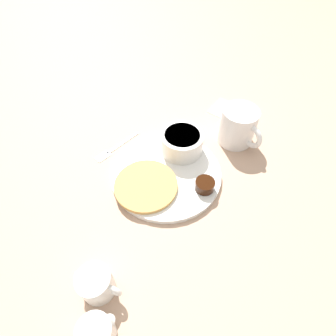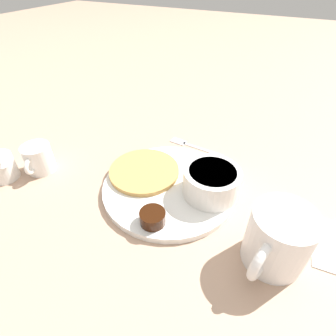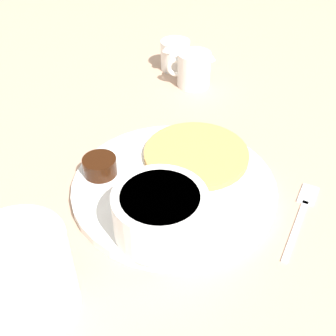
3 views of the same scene
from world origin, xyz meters
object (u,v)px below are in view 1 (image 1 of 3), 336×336
plate (166,173)px  coffee_mug (238,127)px  creamer_pitcher_near (97,284)px  creamer_pitcher_far (96,333)px  bowl (182,142)px  fork (113,149)px

plate → coffee_mug: size_ratio=2.11×
creamer_pitcher_near → creamer_pitcher_far: creamer_pitcher_near is taller
bowl → creamer_pitcher_far: bearing=-71.4°
fork → coffee_mug: bearing=44.7°
bowl → coffee_mug: 0.15m
plate → bowl: 0.08m
fork → creamer_pitcher_near: bearing=-47.9°
bowl → creamer_pitcher_far: size_ratio=1.35×
coffee_mug → fork: bearing=-135.3°
bowl → creamer_pitcher_near: bowl is taller
creamer_pitcher_near → fork: creamer_pitcher_near is taller
plate → creamer_pitcher_far: bearing=-69.4°
bowl → creamer_pitcher_near: size_ratio=1.27×
bowl → creamer_pitcher_near: 0.35m
bowl → creamer_pitcher_near: (0.08, -0.34, -0.01)m
creamer_pitcher_near → creamer_pitcher_far: 0.07m
bowl → fork: bearing=-145.4°
bowl → creamer_pitcher_near: bearing=-76.9°
bowl → creamer_pitcher_far: (0.13, -0.39, -0.01)m
coffee_mug → creamer_pitcher_far: (0.05, -0.51, -0.02)m
fork → plate: bearing=7.5°
creamer_pitcher_near → bowl: bearing=103.1°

